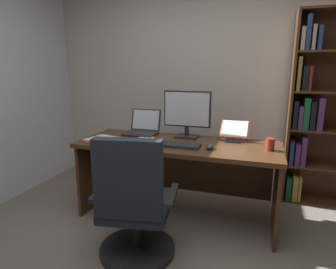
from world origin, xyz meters
TOP-DOWN VIEW (x-y plane):
  - wall_back at (0.00, 2.05)m, footprint 4.63×0.12m
  - desk at (-0.13, 1.11)m, footprint 1.88×0.71m
  - bookshelf at (1.23, 1.83)m, footprint 0.96×0.30m
  - office_chair at (-0.25, 0.29)m, footprint 0.67×0.60m
  - monitor at (-0.11, 1.26)m, footprint 0.47×0.16m
  - laptop at (-0.60, 1.27)m, footprint 0.33×0.31m
  - keyboard at (-0.11, 0.91)m, footprint 0.42×0.15m
  - computer_mouse at (0.19, 0.91)m, footprint 0.06×0.10m
  - reading_stand_with_book at (0.35, 1.32)m, footprint 0.27×0.27m
  - open_binder at (-0.78, 0.86)m, footprint 0.47×0.37m
  - notepad at (-0.48, 1.03)m, footprint 0.16×0.21m
  - pen at (-0.46, 1.03)m, footprint 0.14×0.02m
  - coffee_mug at (0.68, 1.03)m, footprint 0.08×0.08m

SIDE VIEW (x-z plane):
  - office_chair at x=-0.25m, z-range -0.08..0.91m
  - desk at x=-0.13m, z-range 0.18..0.93m
  - notepad at x=-0.48m, z-range 0.75..0.76m
  - open_binder at x=-0.78m, z-range 0.75..0.78m
  - keyboard at x=-0.11m, z-range 0.75..0.78m
  - pen at x=-0.46m, z-range 0.76..0.77m
  - computer_mouse at x=0.19m, z-range 0.75..0.79m
  - laptop at x=-0.60m, z-range 0.68..0.93m
  - coffee_mug at x=0.68m, z-range 0.75..0.86m
  - reading_stand_with_book at x=0.35m, z-range 0.75..0.92m
  - bookshelf at x=1.23m, z-range -0.02..1.98m
  - monitor at x=-0.11m, z-range 0.76..1.22m
  - wall_back at x=0.00m, z-range 0.00..2.74m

